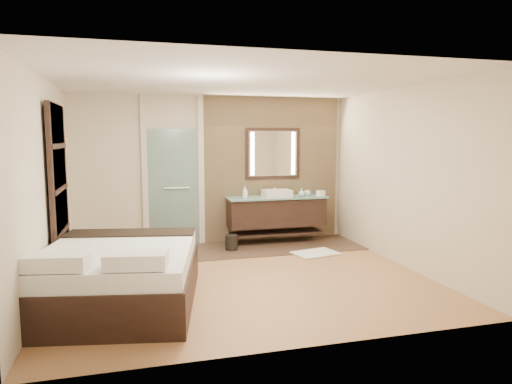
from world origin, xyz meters
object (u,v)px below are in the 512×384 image
object	(u,v)px
vanity	(276,212)
waste_bin	(231,243)
bed	(118,275)
mirror_unit	(273,154)

from	to	relation	value
vanity	waste_bin	size ratio (longest dim) A/B	6.79
bed	waste_bin	distance (m)	2.83
mirror_unit	bed	xyz separation A→B (m)	(-2.75, -2.78, -1.30)
vanity	bed	world-z (taller)	vanity
bed	waste_bin	xyz separation A→B (m)	(1.81, 2.16, -0.21)
mirror_unit	bed	world-z (taller)	mirror_unit
mirror_unit	waste_bin	distance (m)	1.89
vanity	bed	distance (m)	3.76
vanity	bed	bearing A→B (deg)	-137.24
mirror_unit	bed	bearing A→B (deg)	-134.68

